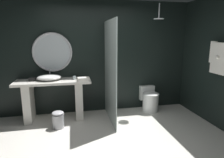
# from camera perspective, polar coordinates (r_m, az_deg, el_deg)

# --- Properties ---
(ground_plane) EXTENTS (5.76, 5.76, 0.00)m
(ground_plane) POSITION_cam_1_polar(r_m,az_deg,el_deg) (3.29, -0.85, -20.70)
(ground_plane) COLOR silver
(back_wall_panel) EXTENTS (4.80, 0.10, 2.60)m
(back_wall_panel) POSITION_cam_1_polar(r_m,az_deg,el_deg) (4.67, -5.35, 6.19)
(back_wall_panel) COLOR black
(back_wall_panel) RESTS_ON ground_plane
(side_wall_right) EXTENTS (0.10, 2.47, 2.60)m
(side_wall_right) POSITION_cam_1_polar(r_m,az_deg,el_deg) (4.53, 27.72, 4.65)
(side_wall_right) COLOR black
(side_wall_right) RESTS_ON ground_plane
(vanity_counter) EXTENTS (1.58, 0.57, 0.87)m
(vanity_counter) POSITION_cam_1_polar(r_m,az_deg,el_deg) (4.46, -16.49, -4.68)
(vanity_counter) COLOR silver
(vanity_counter) RESTS_ON ground_plane
(vessel_sink) EXTENTS (0.51, 0.42, 0.22)m
(vessel_sink) POSITION_cam_1_polar(r_m,az_deg,el_deg) (4.40, -17.83, 0.45)
(vessel_sink) COLOR white
(vessel_sink) RESTS_ON vanity_counter
(tumbler_cup) EXTENTS (0.06, 0.06, 0.08)m
(tumbler_cup) POSITION_cam_1_polar(r_m,az_deg,el_deg) (4.34, -10.89, 0.39)
(tumbler_cup) COLOR silver
(tumbler_cup) RESTS_ON vanity_counter
(tissue_box) EXTENTS (0.14, 0.11, 0.07)m
(tissue_box) POSITION_cam_1_polar(r_m,az_deg,el_deg) (4.45, -22.17, -0.08)
(tissue_box) COLOR black
(tissue_box) RESTS_ON vanity_counter
(round_wall_mirror) EXTENTS (0.87, 0.05, 0.87)m
(round_wall_mirror) POSITION_cam_1_polar(r_m,az_deg,el_deg) (4.55, -16.94, 7.44)
(round_wall_mirror) COLOR #B7B7BC
(shower_glass_panel) EXTENTS (0.02, 1.22, 2.12)m
(shower_glass_panel) POSITION_cam_1_polar(r_m,az_deg,el_deg) (4.09, -0.55, 1.98)
(shower_glass_panel) COLOR silver
(shower_glass_panel) RESTS_ON ground_plane
(rain_shower_head) EXTENTS (0.23, 0.23, 0.34)m
(rain_shower_head) POSITION_cam_1_polar(r_m,az_deg,el_deg) (4.61, 13.46, 16.96)
(rain_shower_head) COLOR #B7B7BC
(hanging_bathrobe) EXTENTS (0.20, 0.57, 0.65)m
(hanging_bathrobe) POSITION_cam_1_polar(r_m,az_deg,el_deg) (4.19, 29.13, 5.70)
(hanging_bathrobe) COLOR #B7B7BC
(toilet) EXTENTS (0.39, 0.59, 0.58)m
(toilet) POSITION_cam_1_polar(r_m,az_deg,el_deg) (4.94, 10.80, -5.80)
(toilet) COLOR white
(toilet) RESTS_ON ground_plane
(waste_bin) EXTENTS (0.23, 0.23, 0.35)m
(waste_bin) POSITION_cam_1_polar(r_m,az_deg,el_deg) (4.12, -15.40, -11.28)
(waste_bin) COLOR #B7B7BC
(waste_bin) RESTS_ON ground_plane
(folded_hand_towel) EXTENTS (0.25, 0.18, 0.07)m
(folded_hand_towel) POSITION_cam_1_polar(r_m,az_deg,el_deg) (4.17, -8.35, -0.06)
(folded_hand_towel) COLOR silver
(folded_hand_towel) RESTS_ON vanity_counter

